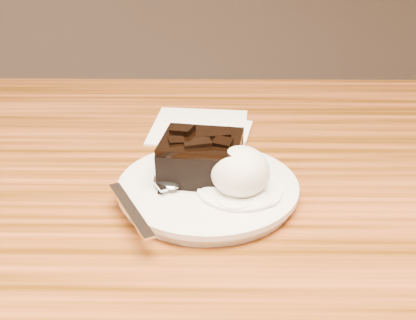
{
  "coord_description": "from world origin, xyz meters",
  "views": [
    {
      "loc": [
        0.1,
        -0.5,
        1.05
      ],
      "look_at": [
        0.1,
        -0.0,
        0.79
      ],
      "focal_mm": 43.7,
      "sensor_mm": 36.0,
      "label": 1
    }
  ],
  "objects_px": {
    "plate": "(208,189)",
    "brownie": "(201,160)",
    "napkin": "(199,126)",
    "spoon": "(167,182)",
    "ice_cream_scoop": "(240,172)"
  },
  "relations": [
    {
      "from": "plate",
      "to": "spoon",
      "type": "xyz_separation_m",
      "value": [
        -0.04,
        -0.01,
        0.01
      ]
    },
    {
      "from": "brownie",
      "to": "ice_cream_scoop",
      "type": "xyz_separation_m",
      "value": [
        0.04,
        -0.03,
        0.0
      ]
    },
    {
      "from": "spoon",
      "to": "napkin",
      "type": "bearing_deg",
      "value": 54.3
    },
    {
      "from": "plate",
      "to": "ice_cream_scoop",
      "type": "distance_m",
      "value": 0.05
    },
    {
      "from": "brownie",
      "to": "napkin",
      "type": "relative_size",
      "value": 0.64
    },
    {
      "from": "napkin",
      "to": "plate",
      "type": "bearing_deg",
      "value": -85.53
    },
    {
      "from": "plate",
      "to": "spoon",
      "type": "distance_m",
      "value": 0.05
    },
    {
      "from": "plate",
      "to": "napkin",
      "type": "distance_m",
      "value": 0.19
    },
    {
      "from": "spoon",
      "to": "napkin",
      "type": "distance_m",
      "value": 0.2
    },
    {
      "from": "ice_cream_scoop",
      "to": "brownie",
      "type": "bearing_deg",
      "value": 142.87
    },
    {
      "from": "plate",
      "to": "brownie",
      "type": "bearing_deg",
      "value": 113.62
    },
    {
      "from": "plate",
      "to": "brownie",
      "type": "distance_m",
      "value": 0.03
    },
    {
      "from": "brownie",
      "to": "spoon",
      "type": "height_order",
      "value": "brownie"
    },
    {
      "from": "plate",
      "to": "napkin",
      "type": "bearing_deg",
      "value": 94.47
    },
    {
      "from": "brownie",
      "to": "ice_cream_scoop",
      "type": "bearing_deg",
      "value": -37.13
    }
  ]
}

